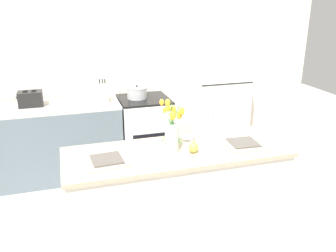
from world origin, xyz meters
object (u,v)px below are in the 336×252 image
object	(u,v)px
stove_range	(145,133)
pear_figurine	(194,147)
flower_vase	(172,131)
plate_setting_right	(243,143)
toaster	(31,99)
cooking_pot	(137,93)
refrigerator	(216,95)
knife_block	(103,92)
plate_setting_left	(107,160)

from	to	relation	value
stove_range	pear_figurine	world-z (taller)	pear_figurine
flower_vase	plate_setting_right	xyz separation A→B (m)	(0.61, -0.05, -0.15)
toaster	cooking_pot	world-z (taller)	toaster
stove_range	toaster	size ratio (longest dim) A/B	3.21
refrigerator	flower_vase	world-z (taller)	refrigerator
stove_range	flower_vase	distance (m)	1.72
cooking_pot	knife_block	size ratio (longest dim) A/B	0.90
stove_range	cooking_pot	xyz separation A→B (m)	(-0.08, 0.03, 0.52)
refrigerator	knife_block	distance (m)	1.45
plate_setting_left	cooking_pot	size ratio (longest dim) A/B	1.36
refrigerator	plate_setting_right	world-z (taller)	refrigerator
plate_setting_left	knife_block	bearing A→B (deg)	83.87
pear_figurine	plate_setting_right	bearing A→B (deg)	4.55
plate_setting_right	knife_block	world-z (taller)	knife_block
stove_range	knife_block	world-z (taller)	knife_block
pear_figurine	knife_block	world-z (taller)	knife_block
stove_range	plate_setting_right	size ratio (longest dim) A/B	2.73
refrigerator	cooking_pot	size ratio (longest dim) A/B	7.19
plate_setting_right	toaster	xyz separation A→B (m)	(-1.75, 1.68, 0.08)
stove_range	toaster	distance (m)	1.40
cooking_pot	knife_block	world-z (taller)	knife_block
plate_setting_left	knife_block	size ratio (longest dim) A/B	1.22
toaster	plate_setting_left	bearing A→B (deg)	-69.66
refrigerator	plate_setting_right	xyz separation A→B (m)	(-0.48, -1.64, 0.03)
pear_figurine	plate_setting_left	xyz separation A→B (m)	(-0.67, 0.04, -0.04)
refrigerator	plate_setting_left	distance (m)	2.31
toaster	pear_figurine	bearing A→B (deg)	-52.95
plate_setting_left	cooking_pot	bearing A→B (deg)	70.68
plate_setting_left	stove_range	bearing A→B (deg)	67.98
stove_range	pear_figurine	bearing A→B (deg)	-89.67
plate_setting_right	knife_block	size ratio (longest dim) A/B	1.22
plate_setting_left	plate_setting_right	bearing A→B (deg)	0.00
pear_figurine	cooking_pot	size ratio (longest dim) A/B	0.50
toaster	knife_block	distance (m)	0.80
plate_setting_right	toaster	size ratio (longest dim) A/B	1.18
refrigerator	flower_vase	distance (m)	1.94
refrigerator	cooking_pot	bearing A→B (deg)	178.57
refrigerator	pear_figurine	bearing A→B (deg)	-119.22
stove_range	pear_figurine	xyz separation A→B (m)	(0.01, -1.68, 0.50)
plate_setting_right	stove_range	bearing A→B (deg)	105.79
cooking_pot	stove_range	bearing A→B (deg)	-18.50
plate_setting_left	toaster	world-z (taller)	toaster
stove_range	cooking_pot	size ratio (longest dim) A/B	3.70
refrigerator	cooking_pot	xyz separation A→B (m)	(-1.03, 0.03, 0.09)
flower_vase	toaster	distance (m)	2.00
stove_range	plate_setting_left	distance (m)	1.83
stove_range	plate_setting_right	xyz separation A→B (m)	(0.46, -1.64, 0.46)
knife_block	plate_setting_left	bearing A→B (deg)	-96.13
plate_setting_left	plate_setting_right	world-z (taller)	same
toaster	knife_block	world-z (taller)	knife_block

